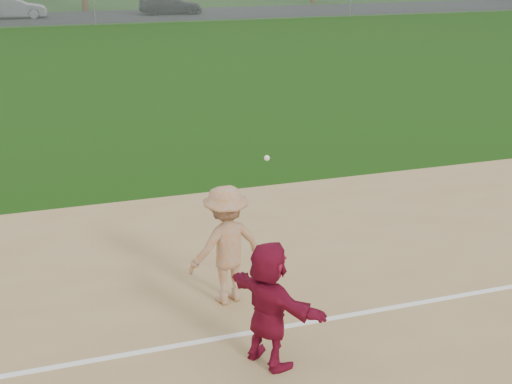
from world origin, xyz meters
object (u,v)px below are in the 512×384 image
object	(u,v)px
car_mid	(15,8)
car_right	(170,5)
first_base	(274,298)
base_runner	(269,305)

from	to	relation	value
car_mid	car_right	xyz separation A→B (m)	(12.12, -0.19, -0.01)
car_right	car_mid	bearing A→B (deg)	94.10
first_base	car_mid	distance (m)	46.62
base_runner	car_mid	size ratio (longest dim) A/B	0.38
first_base	car_right	world-z (taller)	car_right
car_mid	car_right	size ratio (longest dim) A/B	0.90
first_base	car_mid	world-z (taller)	car_mid
first_base	base_runner	xyz separation A→B (m)	(-0.60, -1.50, 0.85)
base_runner	car_mid	bearing A→B (deg)	-21.25
first_base	car_right	bearing A→B (deg)	81.75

